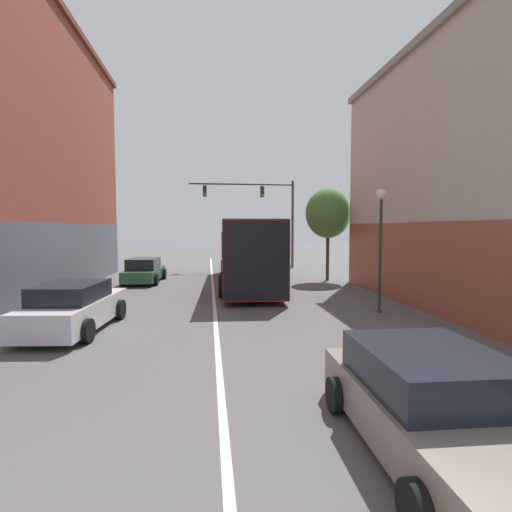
% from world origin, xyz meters
% --- Properties ---
extents(lane_center_line, '(0.14, 45.09, 0.01)m').
position_xyz_m(lane_center_line, '(0.00, 16.54, 0.00)').
color(lane_center_line, silver).
rests_on(lane_center_line, ground_plane).
extents(bus, '(3.27, 12.80, 3.33)m').
position_xyz_m(bus, '(1.83, 20.71, 1.87)').
color(bus, maroon).
rests_on(bus, ground_plane).
extents(hatchback_foreground, '(2.21, 4.32, 1.34)m').
position_xyz_m(hatchback_foreground, '(2.77, 4.59, 0.63)').
color(hatchback_foreground, slate).
rests_on(hatchback_foreground, ground_plane).
extents(parked_car_left_near, '(2.06, 4.32, 1.34)m').
position_xyz_m(parked_car_left_near, '(-3.72, 22.14, 0.64)').
color(parked_car_left_near, '#285633').
rests_on(parked_car_left_near, ground_plane).
extents(parked_car_left_mid, '(2.27, 4.52, 1.41)m').
position_xyz_m(parked_car_left_mid, '(-4.09, 11.77, 0.68)').
color(parked_car_left_mid, silver).
rests_on(parked_car_left_mid, ground_plane).
extents(traffic_signal_gantry, '(7.72, 0.36, 6.48)m').
position_xyz_m(traffic_signal_gantry, '(3.79, 29.07, 4.68)').
color(traffic_signal_gantry, '#333338').
rests_on(traffic_signal_gantry, ground_plane).
extents(street_lamp, '(0.38, 0.38, 4.34)m').
position_xyz_m(street_lamp, '(5.80, 13.16, 2.84)').
color(street_lamp, '#233323').
rests_on(street_lamp, ground_plane).
extents(street_tree_near, '(2.56, 2.30, 5.24)m').
position_xyz_m(street_tree_near, '(6.55, 21.82, 3.81)').
color(street_tree_near, '#3D2D1E').
rests_on(street_tree_near, ground_plane).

